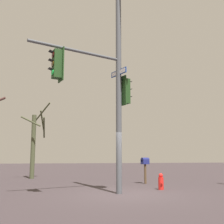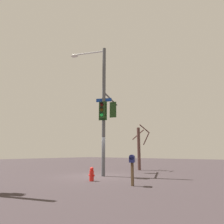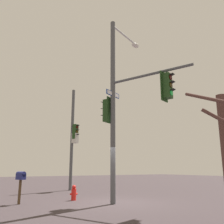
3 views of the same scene
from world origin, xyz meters
TOP-DOWN VIEW (x-y plane):
  - ground_plane at (0.00, 0.00)m, footprint 80.00×80.00m
  - main_signal_pole_assembly at (-0.08, 0.66)m, footprint 3.01×4.89m
  - fire_hydrant at (1.25, -1.88)m, footprint 0.38×0.24m
  - mailbox at (3.85, -1.87)m, footprint 0.41×0.50m
  - bare_tree_behind_pole at (-0.22, 5.70)m, footprint 1.82×1.84m

SIDE VIEW (x-z plane):
  - ground_plane at x=0.00m, z-range 0.00..0.00m
  - fire_hydrant at x=1.25m, z-range -0.02..0.71m
  - mailbox at x=3.85m, z-range 0.40..1.81m
  - bare_tree_behind_pole at x=-0.22m, z-range 0.07..3.98m
  - main_signal_pole_assembly at x=-0.08m, z-range 0.41..9.43m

